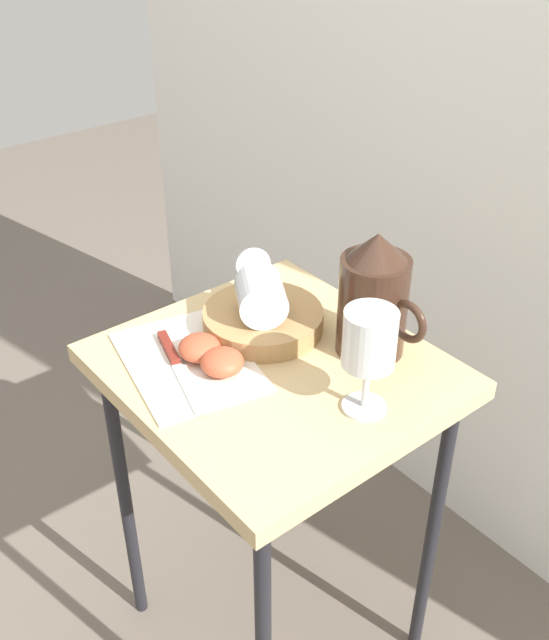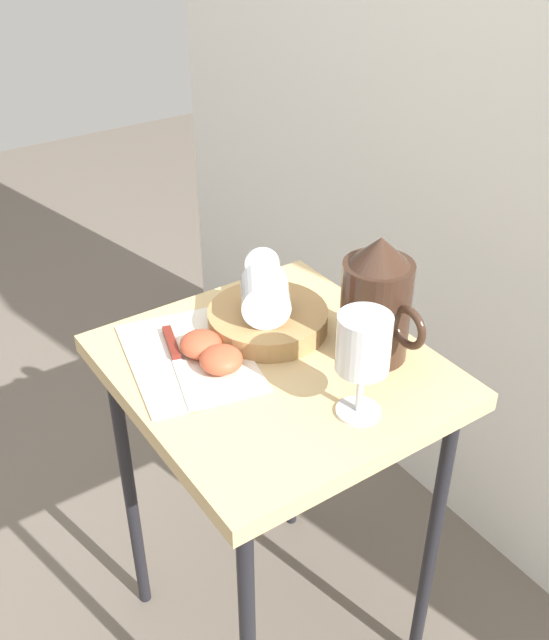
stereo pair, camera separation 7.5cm
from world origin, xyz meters
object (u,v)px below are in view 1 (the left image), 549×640
Objects in this scene: wine_glass_tipped_near at (261,294)px; apple_half_right at (222,362)px; apple_half_left at (200,348)px; knife at (174,359)px; wine_glass_upright at (369,344)px; pitcher at (373,305)px; basket_tray at (263,320)px; table at (275,400)px.

wine_glass_tipped_near is 2.47× the size of apple_half_right.
apple_half_left reaches higher than knife.
wine_glass_upright reaches higher than apple_half_right.
knife is at bearing -112.30° from apple_half_left.
knife is (-0.02, -0.16, -0.07)m from wine_glass_tipped_near.
apple_half_left is 0.05m from apple_half_right.
knife is (-0.07, -0.04, -0.01)m from apple_half_right.
pitcher reaches higher than wine_glass_tipped_near.
knife is at bearing -96.23° from wine_glass_tipped_near.
basket_tray is 0.14m from apple_half_right.
basket_tray reaches higher than table.
apple_half_right is at bearing -150.18° from wine_glass_upright.
pitcher is at bearing 58.34° from knife.
wine_glass_tipped_near reaches higher than knife.
pitcher is 3.08× the size of apple_half_left.
wine_glass_tipped_near is 0.13m from apple_half_right.
apple_half_left is (-0.08, -0.08, 0.10)m from table.
pitcher is (0.15, 0.10, 0.07)m from basket_tray.
table is at bearing -27.84° from basket_tray.
pitcher is 0.32m from knife.
table is 10.02× the size of apple_half_right.
wine_glass_tipped_near is at bearing 179.09° from wine_glass_upright.
pitcher is 1.26× the size of wine_glass_upright.
wine_glass_tipped_near is at bearing -53.86° from basket_tray.
wine_glass_tipped_near is (0.01, -0.01, 0.06)m from basket_tray.
pitcher reaches higher than wine_glass_upright.
pitcher is 0.27m from apple_half_left.
wine_glass_upright is at bearing 11.08° from table.
wine_glass_upright is at bearing -3.13° from basket_tray.
apple_half_left is at bearing -87.60° from basket_tray.
apple_half_right is at bearing -110.20° from table.
apple_half_left is 0.32× the size of knife.
table is 3.23× the size of knife.
basket_tray is at bearing 92.40° from apple_half_left.
wine_glass_upright is (0.25, -0.01, 0.09)m from basket_tray.
apple_half_left is 0.04m from knife.
pitcher is at bearing 65.20° from table.
knife is at bearing -128.57° from table.
table is 0.15m from apple_half_left.
pitcher is 1.25× the size of wine_glass_tipped_near.
knife is (-0.10, -0.12, 0.08)m from table.
knife reaches higher than table.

